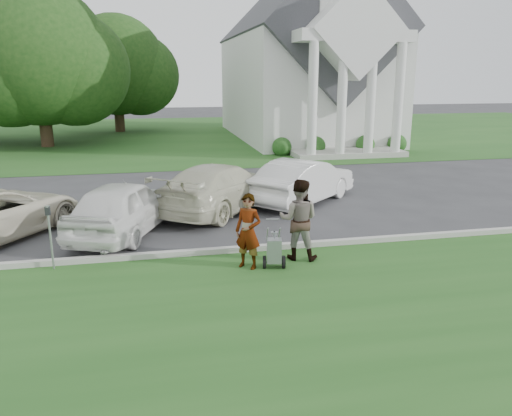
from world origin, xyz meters
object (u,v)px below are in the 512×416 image
object	(u,v)px
parking_meter_near	(50,230)
car_b	(124,207)
tree_left	(39,62)
person_left	(248,232)
person_right	(299,220)
car_d	(304,181)
church	(305,51)
car_c	(220,187)
tree_back	(116,70)
striping_cart	(274,251)

from	to	relation	value
parking_meter_near	car_b	distance (m)	2.90
tree_left	person_left	distance (m)	24.43
person_right	tree_left	bearing A→B (deg)	-43.88
tree_left	parking_meter_near	distance (m)	22.45
car_b	car_d	size ratio (longest dim) A/B	0.97
church	parking_meter_near	xyz separation A→B (m)	(-12.99, -22.82, -4.98)
church	tree_left	bearing A→B (deg)	-176.21
car_b	car_c	distance (m)	3.55
tree_back	striping_cart	size ratio (longest dim) A/B	8.87
parking_meter_near	person_left	bearing A→B (deg)	-10.71
person_left	person_right	world-z (taller)	person_right
church	tree_left	xyz separation A→B (m)	(-17.01, -1.13, -0.83)
tree_back	car_d	bearing A→B (deg)	-73.15
tree_left	person_left	bearing A→B (deg)	-69.45
tree_back	car_d	size ratio (longest dim) A/B	2.06
church	person_left	world-z (taller)	church
person_right	car_d	xyz separation A→B (m)	(1.78, 5.35, -0.22)
striping_cart	car_c	bearing A→B (deg)	106.36
person_left	parking_meter_near	bearing A→B (deg)	-151.94
tree_left	parking_meter_near	bearing A→B (deg)	-79.50
car_d	parking_meter_near	bearing A→B (deg)	80.70
tree_back	car_b	distance (m)	27.55
church	car_b	size ratio (longest dim) A/B	5.30
church	striping_cart	bearing A→B (deg)	-108.55
striping_cart	person_left	distance (m)	0.76
tree_back	person_right	bearing A→B (deg)	-79.23
tree_back	parking_meter_near	bearing A→B (deg)	-89.97
tree_back	parking_meter_near	distance (m)	29.93
person_right	car_d	size ratio (longest dim) A/B	0.42
parking_meter_near	person_right	bearing A→B (deg)	-4.96
person_left	parking_meter_near	world-z (taller)	person_left
person_left	car_d	xyz separation A→B (m)	(3.08, 5.69, -0.11)
tree_left	car_d	xyz separation A→B (m)	(11.52, -16.84, -4.34)
striping_cart	person_right	bearing A→B (deg)	44.60
tree_back	person_left	size ratio (longest dim) A/B	5.48
car_b	car_c	bearing A→B (deg)	-125.97
tree_back	striping_cart	world-z (taller)	tree_back
tree_back	car_c	xyz separation A→B (m)	(4.52, -25.32, -3.95)
striping_cart	car_b	size ratio (longest dim) A/B	0.24
parking_meter_near	church	bearing A→B (deg)	60.34
tree_left	person_right	size ratio (longest dim) A/B	5.39
striping_cart	car_b	world-z (taller)	car_b
parking_meter_near	car_c	world-z (taller)	car_c
tree_back	person_left	xyz separation A→B (m)	(4.44, -30.53, -3.85)
striping_cart	car_c	distance (m)	5.38
church	tree_back	world-z (taller)	church
car_d	tree_back	bearing A→B (deg)	-25.33
church	person_right	bearing A→B (deg)	-107.31
striping_cart	parking_meter_near	size ratio (longest dim) A/B	0.71
tree_back	car_b	world-z (taller)	tree_back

